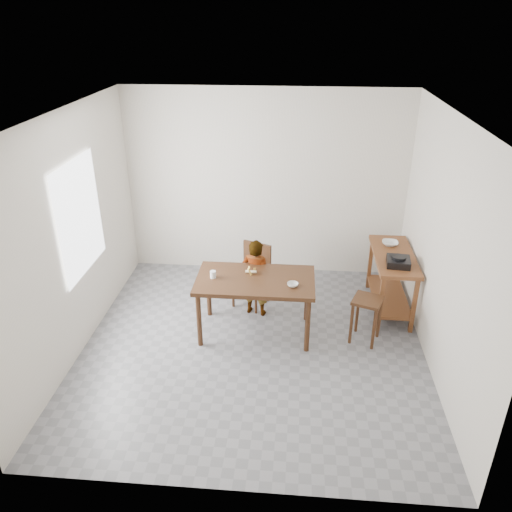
# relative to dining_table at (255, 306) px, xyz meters

# --- Properties ---
(floor) EXTENTS (4.00, 4.00, 0.04)m
(floor) POSITION_rel_dining_table_xyz_m (0.00, -0.30, -0.40)
(floor) COLOR slate
(floor) RESTS_ON ground
(ceiling) EXTENTS (4.00, 4.00, 0.04)m
(ceiling) POSITION_rel_dining_table_xyz_m (0.00, -0.30, 2.35)
(ceiling) COLOR white
(ceiling) RESTS_ON wall_back
(wall_back) EXTENTS (4.00, 0.04, 2.70)m
(wall_back) POSITION_rel_dining_table_xyz_m (0.00, 1.72, 0.98)
(wall_back) COLOR beige
(wall_back) RESTS_ON ground
(wall_front) EXTENTS (4.00, 0.04, 2.70)m
(wall_front) POSITION_rel_dining_table_xyz_m (0.00, -2.32, 0.98)
(wall_front) COLOR beige
(wall_front) RESTS_ON ground
(wall_left) EXTENTS (0.04, 4.00, 2.70)m
(wall_left) POSITION_rel_dining_table_xyz_m (-2.02, -0.30, 0.98)
(wall_left) COLOR beige
(wall_left) RESTS_ON ground
(wall_right) EXTENTS (0.04, 4.00, 2.70)m
(wall_right) POSITION_rel_dining_table_xyz_m (2.02, -0.30, 0.98)
(wall_right) COLOR beige
(wall_right) RESTS_ON ground
(window_pane) EXTENTS (0.02, 1.10, 1.30)m
(window_pane) POSITION_rel_dining_table_xyz_m (-1.97, -0.10, 1.12)
(window_pane) COLOR white
(window_pane) RESTS_ON wall_left
(dining_table) EXTENTS (1.40, 0.80, 0.75)m
(dining_table) POSITION_rel_dining_table_xyz_m (0.00, 0.00, 0.00)
(dining_table) COLOR #3B2211
(dining_table) RESTS_ON floor
(prep_counter) EXTENTS (0.50, 1.20, 0.80)m
(prep_counter) POSITION_rel_dining_table_xyz_m (1.72, 0.70, 0.03)
(prep_counter) COLOR brown
(prep_counter) RESTS_ON floor
(child) EXTENTS (0.43, 0.34, 1.05)m
(child) POSITION_rel_dining_table_xyz_m (-0.03, 0.43, 0.15)
(child) COLOR silver
(child) RESTS_ON floor
(dining_chair) EXTENTS (0.53, 0.53, 0.84)m
(dining_chair) POSITION_rel_dining_table_xyz_m (-0.12, 0.65, 0.04)
(dining_chair) COLOR #3B2211
(dining_chair) RESTS_ON floor
(stool) EXTENTS (0.42, 0.42, 0.57)m
(stool) POSITION_rel_dining_table_xyz_m (1.32, -0.06, -0.09)
(stool) COLOR #3B2211
(stool) RESTS_ON floor
(glass_tumbler) EXTENTS (0.09, 0.09, 0.09)m
(glass_tumbler) POSITION_rel_dining_table_xyz_m (-0.50, -0.02, 0.42)
(glass_tumbler) COLOR white
(glass_tumbler) RESTS_ON dining_table
(small_bowl) EXTENTS (0.14, 0.14, 0.04)m
(small_bowl) POSITION_rel_dining_table_xyz_m (0.44, -0.14, 0.40)
(small_bowl) COLOR silver
(small_bowl) RESTS_ON dining_table
(banana) EXTENTS (0.17, 0.13, 0.05)m
(banana) POSITION_rel_dining_table_xyz_m (-0.06, 0.13, 0.40)
(banana) COLOR gold
(banana) RESTS_ON dining_table
(serving_bowl) EXTENTS (0.22, 0.22, 0.05)m
(serving_bowl) POSITION_rel_dining_table_xyz_m (1.71, 0.98, 0.45)
(serving_bowl) COLOR silver
(serving_bowl) RESTS_ON prep_counter
(gas_burner) EXTENTS (0.30, 0.30, 0.09)m
(gas_burner) POSITION_rel_dining_table_xyz_m (1.71, 0.40, 0.47)
(gas_burner) COLOR black
(gas_burner) RESTS_ON prep_counter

